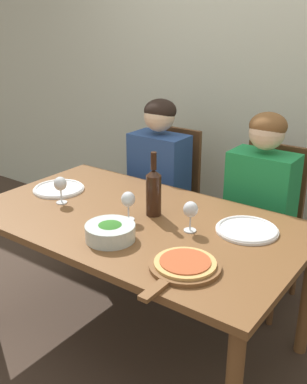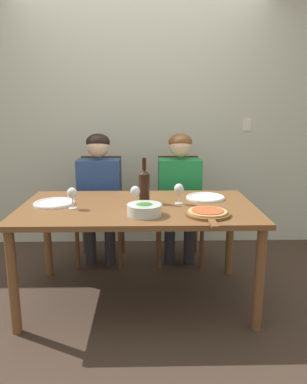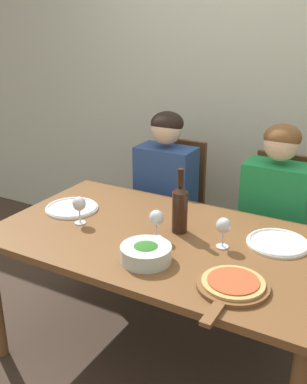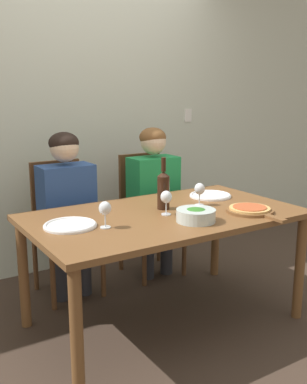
{
  "view_description": "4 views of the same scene",
  "coord_description": "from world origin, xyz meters",
  "px_view_note": "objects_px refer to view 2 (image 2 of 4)",
  "views": [
    {
      "loc": [
        1.29,
        -1.62,
        1.69
      ],
      "look_at": [
        0.04,
        0.1,
        0.85
      ],
      "focal_mm": 42.0,
      "sensor_mm": 36.0,
      "label": 1
    },
    {
      "loc": [
        0.06,
        -2.61,
        1.43
      ],
      "look_at": [
        0.11,
        0.05,
        0.82
      ],
      "focal_mm": 35.0,
      "sensor_mm": 36.0,
      "label": 2
    },
    {
      "loc": [
        0.94,
        -1.77,
        1.74
      ],
      "look_at": [
        -0.14,
        0.15,
        0.89
      ],
      "focal_mm": 42.0,
      "sensor_mm": 36.0,
      "label": 3
    },
    {
      "loc": [
        -1.5,
        -2.24,
        1.48
      ],
      "look_at": [
        -0.08,
        0.0,
        0.88
      ],
      "focal_mm": 42.0,
      "sensor_mm": 36.0,
      "label": 4
    }
  ],
  "objects_px": {
    "person_man": "(180,187)",
    "wine_glass_right": "(179,190)",
    "broccoli_bowl": "(145,209)",
    "dinner_plate_right": "(206,197)",
    "wine_glass_centre": "(135,192)",
    "dinner_plate_left": "(54,203)",
    "wine_glass_left": "(72,194)",
    "wine_bottle": "(144,185)",
    "chair_left": "(101,207)",
    "person_woman": "(99,187)",
    "pizza_on_board": "(208,213)",
    "chair_right": "(178,206)"
  },
  "relations": [
    {
      "from": "person_man",
      "to": "wine_glass_right",
      "type": "distance_m",
      "value": 0.68
    },
    {
      "from": "broccoli_bowl",
      "to": "dinner_plate_right",
      "type": "relative_size",
      "value": 0.77
    },
    {
      "from": "broccoli_bowl",
      "to": "wine_glass_centre",
      "type": "height_order",
      "value": "wine_glass_centre"
    },
    {
      "from": "dinner_plate_left",
      "to": "wine_glass_left",
      "type": "distance_m",
      "value": 0.22
    },
    {
      "from": "wine_bottle",
      "to": "wine_glass_right",
      "type": "xyz_separation_m",
      "value": [
        0.25,
        -0.05,
        -0.03
      ]
    },
    {
      "from": "chair_left",
      "to": "person_man",
      "type": "bearing_deg",
      "value": -9.25
    },
    {
      "from": "person_woman",
      "to": "person_man",
      "type": "height_order",
      "value": "same"
    },
    {
      "from": "chair_left",
      "to": "wine_glass_right",
      "type": "distance_m",
      "value": 1.08
    },
    {
      "from": "chair_left",
      "to": "wine_glass_right",
      "type": "height_order",
      "value": "chair_left"
    },
    {
      "from": "person_man",
      "to": "pizza_on_board",
      "type": "distance_m",
      "value": 0.98
    },
    {
      "from": "chair_left",
      "to": "wine_glass_centre",
      "type": "xyz_separation_m",
      "value": [
        0.35,
        -0.86,
        0.34
      ]
    },
    {
      "from": "chair_right",
      "to": "broccoli_bowl",
      "type": "relative_size",
      "value": 4.24
    },
    {
      "from": "person_woman",
      "to": "dinner_plate_right",
      "type": "relative_size",
      "value": 4.04
    },
    {
      "from": "chair_right",
      "to": "wine_glass_left",
      "type": "bearing_deg",
      "value": -132.28
    },
    {
      "from": "person_woman",
      "to": "dinner_plate_left",
      "type": "distance_m",
      "value": 0.7
    },
    {
      "from": "person_man",
      "to": "dinner_plate_right",
      "type": "bearing_deg",
      "value": -73.22
    },
    {
      "from": "person_man",
      "to": "dinner_plate_right",
      "type": "relative_size",
      "value": 4.04
    },
    {
      "from": "chair_left",
      "to": "dinner_plate_left",
      "type": "relative_size",
      "value": 3.28
    },
    {
      "from": "person_man",
      "to": "broccoli_bowl",
      "type": "bearing_deg",
      "value": -108.55
    },
    {
      "from": "dinner_plate_left",
      "to": "dinner_plate_right",
      "type": "relative_size",
      "value": 1.0
    },
    {
      "from": "chair_right",
      "to": "wine_bottle",
      "type": "height_order",
      "value": "wine_bottle"
    },
    {
      "from": "broccoli_bowl",
      "to": "wine_glass_centre",
      "type": "bearing_deg",
      "value": 107.07
    },
    {
      "from": "chair_left",
      "to": "wine_bottle",
      "type": "height_order",
      "value": "wine_bottle"
    },
    {
      "from": "wine_glass_centre",
      "to": "pizza_on_board",
      "type": "bearing_deg",
      "value": -26.26
    },
    {
      "from": "dinner_plate_right",
      "to": "wine_glass_centre",
      "type": "xyz_separation_m",
      "value": [
        -0.54,
        -0.23,
        0.1
      ]
    },
    {
      "from": "chair_left",
      "to": "wine_glass_right",
      "type": "relative_size",
      "value": 6.46
    },
    {
      "from": "chair_right",
      "to": "wine_glass_left",
      "type": "relative_size",
      "value": 6.46
    },
    {
      "from": "wine_glass_right",
      "to": "dinner_plate_right",
      "type": "bearing_deg",
      "value": 35.0
    },
    {
      "from": "wine_bottle",
      "to": "chair_right",
      "type": "bearing_deg",
      "value": 66.28
    },
    {
      "from": "chair_left",
      "to": "person_woman",
      "type": "relative_size",
      "value": 0.81
    },
    {
      "from": "wine_glass_left",
      "to": "wine_glass_centre",
      "type": "height_order",
      "value": "same"
    },
    {
      "from": "chair_right",
      "to": "broccoli_bowl",
      "type": "distance_m",
      "value": 1.15
    },
    {
      "from": "person_man",
      "to": "wine_glass_left",
      "type": "distance_m",
      "value": 1.14
    },
    {
      "from": "wine_glass_left",
      "to": "wine_glass_right",
      "type": "xyz_separation_m",
      "value": [
        0.75,
        0.12,
        0.0
      ]
    },
    {
      "from": "chair_right",
      "to": "wine_glass_right",
      "type": "distance_m",
      "value": 0.85
    },
    {
      "from": "wine_glass_centre",
      "to": "chair_left",
      "type": "bearing_deg",
      "value": 112.02
    },
    {
      "from": "chair_right",
      "to": "broccoli_bowl",
      "type": "xyz_separation_m",
      "value": [
        -0.32,
        -1.07,
        0.27
      ]
    },
    {
      "from": "broccoli_bowl",
      "to": "wine_glass_right",
      "type": "distance_m",
      "value": 0.39
    },
    {
      "from": "broccoli_bowl",
      "to": "dinner_plate_left",
      "type": "relative_size",
      "value": 0.77
    },
    {
      "from": "wine_bottle",
      "to": "wine_glass_left",
      "type": "distance_m",
      "value": 0.53
    },
    {
      "from": "broccoli_bowl",
      "to": "dinner_plate_left",
      "type": "bearing_deg",
      "value": 156.0
    },
    {
      "from": "wine_bottle",
      "to": "wine_glass_right",
      "type": "relative_size",
      "value": 2.21
    },
    {
      "from": "person_man",
      "to": "dinner_plate_left",
      "type": "xyz_separation_m",
      "value": [
        -0.98,
        -0.66,
        0.03
      ]
    },
    {
      "from": "broccoli_bowl",
      "to": "dinner_plate_right",
      "type": "xyz_separation_m",
      "value": [
        0.47,
        0.44,
        -0.03
      ]
    },
    {
      "from": "person_woman",
      "to": "wine_glass_centre",
      "type": "bearing_deg",
      "value": -64.84
    },
    {
      "from": "wine_glass_right",
      "to": "wine_glass_centre",
      "type": "xyz_separation_m",
      "value": [
        -0.32,
        -0.07,
        0.0
      ]
    },
    {
      "from": "wine_bottle",
      "to": "wine_glass_centre",
      "type": "distance_m",
      "value": 0.14
    },
    {
      "from": "dinner_plate_left",
      "to": "dinner_plate_right",
      "type": "distance_m",
      "value": 1.14
    },
    {
      "from": "pizza_on_board",
      "to": "dinner_plate_left",
      "type": "bearing_deg",
      "value": 163.54
    },
    {
      "from": "dinner_plate_right",
      "to": "wine_glass_right",
      "type": "xyz_separation_m",
      "value": [
        -0.22,
        -0.16,
        0.1
      ]
    }
  ]
}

